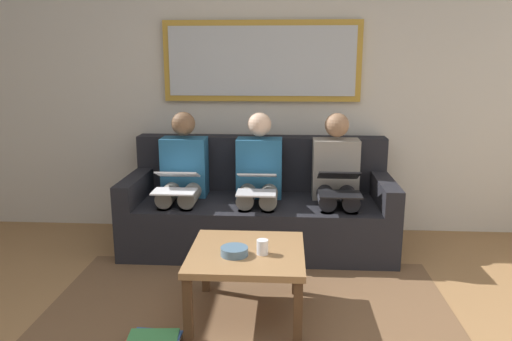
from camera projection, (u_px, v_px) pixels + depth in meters
The scene contains 13 objects.
wall_rear at pixel (262, 89), 4.44m from camera, with size 6.00×0.12×2.60m, color beige.
area_rug at pixel (247, 318), 3.03m from camera, with size 2.60×1.80×0.01m, color brown.
couch at pixel (259, 209), 4.19m from camera, with size 2.20×0.90×0.90m.
framed_mirror at pixel (262, 61), 4.29m from camera, with size 1.74×0.05×0.70m.
coffee_table at pixel (247, 259), 3.00m from camera, with size 0.70×0.70×0.43m.
cup at pixel (262, 247), 2.92m from camera, with size 0.07×0.07×0.09m, color silver.
bowl at pixel (234, 251), 2.91m from camera, with size 0.16×0.16×0.05m, color slate.
person_left at pixel (336, 179), 4.02m from camera, with size 0.38×0.58×1.14m.
laptop_black at pixel (339, 184), 3.79m from camera, with size 0.32×0.38×0.17m.
person_middle at pixel (259, 178), 4.06m from camera, with size 0.38×0.58×1.14m.
laptop_silver at pixel (257, 183), 3.82m from camera, with size 0.30×0.34×0.15m.
person_right at pixel (183, 176), 4.10m from camera, with size 0.38×0.58×1.14m.
laptop_white at pixel (176, 182), 3.86m from camera, with size 0.33×0.34×0.15m.
Camera 1 is at (-0.23, 1.89, 1.58)m, focal length 34.33 mm.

